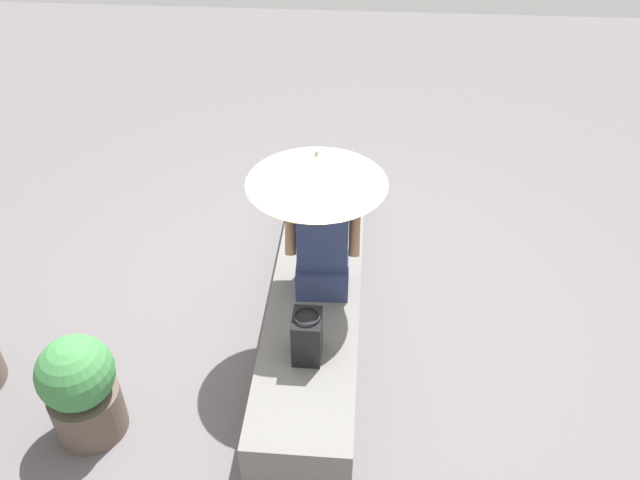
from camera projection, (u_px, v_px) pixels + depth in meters
ground_plane at (318, 321)px, 4.62m from camera, size 14.00×14.00×0.00m
stone_bench at (318, 298)px, 4.48m from camera, size 2.84×0.60×0.46m
person_seated at (323, 242)px, 3.98m from camera, size 0.29×0.48×0.90m
parasol at (317, 168)px, 3.65m from camera, size 0.85×0.85×1.06m
handbag_black at (307, 336)px, 3.66m from camera, size 0.21×0.17×0.33m
magazine at (325, 190)px, 5.15m from camera, size 0.33×0.28×0.01m
planter_far at (81, 388)px, 3.67m from camera, size 0.44×0.44×0.73m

